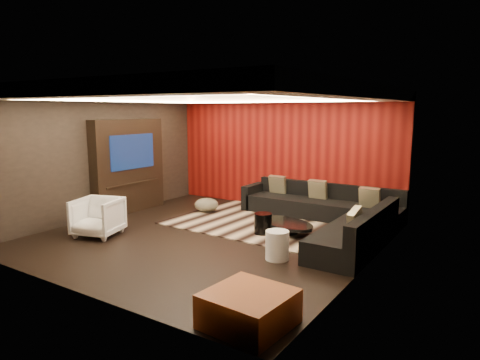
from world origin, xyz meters
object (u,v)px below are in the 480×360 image
Objects in this scene: sectional_sofa at (332,215)px; armchair at (98,217)px; orange_ottoman at (249,309)px; coffee_table at (286,227)px; white_side_table at (277,245)px; drum_stool at (263,223)px.

armchair is at bearing -140.16° from sectional_sofa.
sectional_sofa is at bearing 99.13° from orange_ottoman.
orange_ottoman is 1.09× the size of armchair.
coffee_table is 1.50m from white_side_table.
coffee_table is 0.48m from drum_stool.
coffee_table is 1.43× the size of orange_ottoman.
coffee_table is 0.35× the size of sectional_sofa.
armchair reaches higher than coffee_table.
drum_stool is 3.58m from orange_ottoman.
drum_stool is at bearing 117.44° from orange_ottoman.
sectional_sofa reaches higher than orange_ottoman.
armchair is at bearing -145.64° from drum_stool.
orange_ottoman is 4.51m from armchair.
sectional_sofa is at bearing 88.69° from white_side_table.
orange_ottoman is 0.24× the size of sectional_sofa.
drum_stool is at bearing -139.16° from coffee_table.
armchair is (-4.29, 1.37, 0.17)m from orange_ottoman.
white_side_table is at bearing -91.31° from sectional_sofa.
armchair is 4.67m from sectional_sofa.
orange_ottoman is (0.75, -2.09, -0.04)m from white_side_table.
coffee_table is 1.07m from sectional_sofa.
white_side_table is 2.22m from orange_ottoman.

